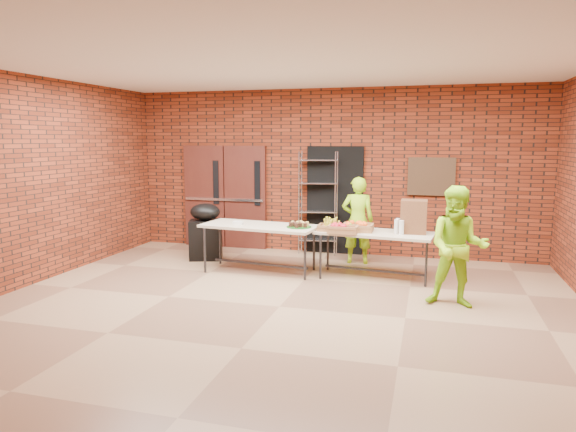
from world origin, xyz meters
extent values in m
cube|color=brown|center=(0.00, 0.00, -0.02)|extent=(8.00, 7.00, 0.04)
cube|color=silver|center=(0.00, 0.00, 3.22)|extent=(8.00, 7.00, 0.04)
cube|color=maroon|center=(0.00, 3.52, 1.60)|extent=(8.00, 0.04, 3.20)
cube|color=maroon|center=(0.00, -3.52, 1.60)|extent=(8.00, 0.04, 3.20)
cube|color=maroon|center=(-4.02, 0.00, 1.60)|extent=(0.04, 7.00, 3.20)
cube|color=#431B13|center=(-2.65, 3.44, 1.05)|extent=(0.88, 0.08, 2.10)
cube|color=#431B13|center=(-1.75, 3.44, 1.05)|extent=(0.88, 0.08, 2.10)
cube|color=black|center=(-2.37, 3.39, 1.35)|extent=(0.12, 0.02, 0.90)
cube|color=black|center=(-1.47, 3.39, 1.35)|extent=(0.12, 0.02, 0.90)
cube|color=#ADAEB4|center=(-2.20, 3.38, 1.00)|extent=(1.70, 0.04, 0.05)
cube|color=black|center=(0.10, 3.46, 1.05)|extent=(1.10, 0.06, 2.10)
cube|color=#452D1B|center=(1.90, 3.45, 1.55)|extent=(0.85, 0.04, 0.70)
cube|color=#C2B194|center=(-0.86, 1.71, 0.78)|extent=(2.03, 1.04, 0.04)
cube|color=#2B2A2F|center=(-0.86, 1.71, 0.13)|extent=(1.73, 0.25, 0.03)
cylinder|color=#2B2A2F|center=(-1.72, 2.04, 0.38)|extent=(0.04, 0.04, 0.76)
cylinder|color=#2B2A2F|center=(0.01, 2.04, 0.38)|extent=(0.04, 0.04, 0.76)
cylinder|color=#2B2A2F|center=(-1.72, 1.39, 0.38)|extent=(0.04, 0.04, 0.76)
cylinder|color=#2B2A2F|center=(0.01, 1.39, 0.38)|extent=(0.04, 0.04, 0.76)
cube|color=#C2B194|center=(1.06, 1.82, 0.74)|extent=(1.92, 0.99, 0.04)
cube|color=#2B2A2F|center=(1.06, 1.82, 0.12)|extent=(1.63, 0.24, 0.03)
cylinder|color=#2B2A2F|center=(0.24, 2.12, 0.36)|extent=(0.04, 0.04, 0.72)
cylinder|color=#2B2A2F|center=(1.88, 2.12, 0.36)|extent=(0.04, 0.04, 0.72)
cylinder|color=#2B2A2F|center=(0.24, 1.51, 0.36)|extent=(0.04, 0.04, 0.72)
cylinder|color=#2B2A2F|center=(1.88, 1.51, 0.36)|extent=(0.04, 0.04, 0.72)
cube|color=#A77143|center=(0.36, 1.73, 0.79)|extent=(0.40, 0.31, 0.06)
cube|color=#A77143|center=(0.79, 1.81, 0.80)|extent=(0.48, 0.37, 0.07)
cube|color=#A77143|center=(0.58, 1.63, 0.79)|extent=(0.47, 0.37, 0.07)
cylinder|color=#144E15|center=(-0.16, 1.65, 0.81)|extent=(0.40, 0.40, 0.02)
cube|color=silver|center=(-1.23, 1.67, 0.83)|extent=(0.16, 0.11, 0.05)
cube|color=brown|center=(1.66, 1.88, 1.02)|extent=(0.40, 0.36, 0.53)
cylinder|color=silver|center=(1.40, 1.74, 0.87)|extent=(0.07, 0.07, 0.22)
cylinder|color=silver|center=(1.48, 1.65, 0.87)|extent=(0.08, 0.08, 0.23)
cylinder|color=silver|center=(1.42, 1.81, 0.88)|extent=(0.08, 0.08, 0.24)
cube|color=black|center=(-2.13, 2.31, 0.37)|extent=(0.70, 0.63, 0.74)
ellipsoid|color=black|center=(-2.13, 2.31, 0.89)|extent=(0.69, 0.64, 0.32)
imported|color=#9ADE18|center=(0.65, 2.75, 0.79)|extent=(0.61, 0.43, 1.57)
imported|color=#9ADE18|center=(2.27, 0.67, 0.81)|extent=(0.83, 0.67, 1.62)
camera|label=1|loc=(1.89, -6.36, 2.23)|focal=32.00mm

